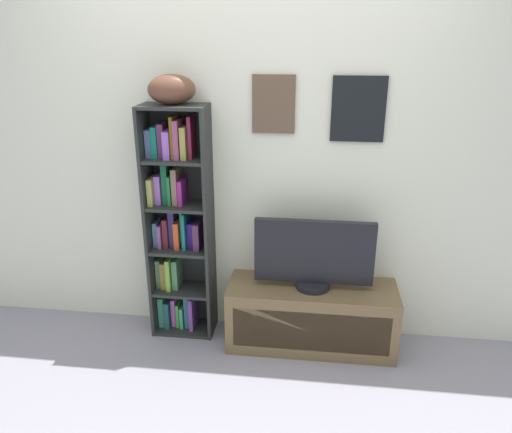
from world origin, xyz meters
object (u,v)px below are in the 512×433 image
tv_stand (311,316)px  television (314,255)px  bookshelf (177,224)px  football (172,89)px

tv_stand → television: television is taller
bookshelf → tv_stand: bookshelf is taller
football → tv_stand: size_ratio=0.26×
tv_stand → football: bearing=175.3°
tv_stand → television: size_ratio=1.45×
bookshelf → football: size_ratio=5.53×
tv_stand → television: bearing=90.0°
television → football: bearing=175.4°
football → television: bearing=-4.6°
bookshelf → football: (0.02, -0.03, 0.85)m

